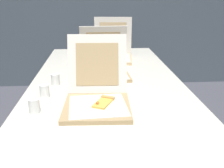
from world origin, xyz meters
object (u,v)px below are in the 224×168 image
at_px(cup_white_mid, 55,80).
at_px(cup_white_near_left, 34,106).
at_px(pizza_box_middle, 104,68).
at_px(table, 107,90).
at_px(pizza_box_front, 97,97).
at_px(cup_white_near_center, 44,91).
at_px(cup_white_far, 71,65).
at_px(pizza_box_back, 112,54).

bearing_deg(cup_white_mid, cup_white_near_left, -96.82).
relative_size(pizza_box_middle, cup_white_mid, 4.91).
height_order(table, pizza_box_front, pizza_box_front).
distance_m(table, pizza_box_front, 0.35).
bearing_deg(table, cup_white_near_center, -152.41).
bearing_deg(cup_white_near_left, cup_white_mid, 83.18).
bearing_deg(cup_white_far, cup_white_near_left, -98.87).
distance_m(pizza_box_middle, cup_white_mid, 0.37).
bearing_deg(pizza_box_front, cup_white_near_left, -166.28).
bearing_deg(cup_white_mid, pizza_box_middle, 30.69).
relative_size(pizza_box_front, cup_white_near_center, 6.35).
height_order(pizza_box_back, cup_white_near_center, pizza_box_back).
distance_m(table, cup_white_far, 0.46).
bearing_deg(pizza_box_back, table, -90.42).
height_order(cup_white_near_left, cup_white_mid, same).
relative_size(table, cup_white_mid, 30.80).
xyz_separation_m(cup_white_near_center, cup_white_mid, (0.03, 0.20, 0.00)).
distance_m(pizza_box_middle, cup_white_far, 0.30).
distance_m(pizza_box_front, pizza_box_middle, 0.53).
relative_size(cup_white_near_center, cup_white_mid, 1.00).
relative_size(cup_white_near_center, cup_white_near_left, 1.00).
xyz_separation_m(cup_white_near_center, cup_white_near_left, (-0.01, -0.20, 0.00)).
bearing_deg(pizza_box_front, cup_white_far, 107.59).
bearing_deg(cup_white_near_left, pizza_box_back, 66.30).
xyz_separation_m(pizza_box_middle, cup_white_far, (-0.25, 0.17, -0.01)).
relative_size(pizza_box_middle, pizza_box_back, 0.95).
bearing_deg(table, cup_white_near_left, -134.05).
relative_size(pizza_box_front, pizza_box_back, 1.23).
distance_m(pizza_box_middle, pizza_box_back, 0.46).
relative_size(cup_white_mid, cup_white_far, 1.00).
relative_size(pizza_box_back, cup_white_near_center, 5.17).
relative_size(pizza_box_middle, cup_white_near_center, 4.91).
height_order(cup_white_mid, cup_white_far, same).
bearing_deg(table, cup_white_mid, 178.80).
bearing_deg(cup_white_near_left, table, 45.95).
height_order(pizza_box_front, cup_white_far, pizza_box_front).
relative_size(pizza_box_back, cup_white_mid, 5.17).
xyz_separation_m(pizza_box_front, pizza_box_middle, (0.06, 0.52, 0.00)).
bearing_deg(cup_white_near_left, pizza_box_middle, 58.04).
bearing_deg(pizza_box_middle, pizza_box_front, -99.09).
xyz_separation_m(pizza_box_middle, cup_white_near_left, (-0.37, -0.59, -0.01)).
distance_m(cup_white_near_center, cup_white_mid, 0.20).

